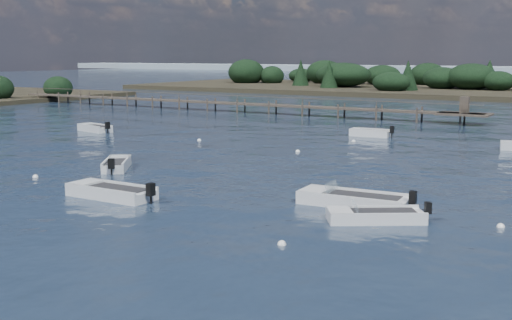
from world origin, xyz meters
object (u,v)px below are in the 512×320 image
Objects in this scene: dinghy_mid_white_b at (375,218)px; jetty at (241,104)px; tender_far_white at (370,134)px; tender_far_grey at (95,130)px; dinghy_mid_grey at (111,194)px; dinghy_extra_a at (117,166)px; dinghy_mid_white_a at (353,202)px.

jetty is at bearing 128.71° from dinghy_mid_white_b.
tender_far_white is at bearing -32.39° from jetty.
tender_far_grey is 0.83× the size of dinghy_mid_grey.
dinghy_mid_white_a is (15.64, -1.41, -0.01)m from dinghy_extra_a.
jetty reaches higher than dinghy_extra_a.
tender_far_grey reaches higher than dinghy_mid_white_b.
tender_far_grey reaches higher than dinghy_mid_white_a.
tender_far_white is (-8.41, 23.77, 0.02)m from dinghy_mid_white_a.
dinghy_mid_white_a is 25.21m from tender_far_white.
tender_far_grey reaches higher than dinghy_extra_a.
dinghy_mid_white_a is (-1.86, 2.13, 0.02)m from dinghy_mid_white_b.
dinghy_mid_grey is (5.17, -5.86, -0.00)m from dinghy_extra_a.
dinghy_mid_white_b is 1.02× the size of tender_far_grey.
jetty is at bearing 111.46° from dinghy_extra_a.
dinghy_mid_white_a is 1.10× the size of dinghy_mid_grey.
jetty is (-31.62, 39.45, 0.85)m from dinghy_mid_white_b.
dinghy_mid_grey is at bearing -43.34° from tender_far_grey.
dinghy_extra_a is at bearing 131.37° from dinghy_mid_grey.
tender_far_grey is at bearing 152.89° from dinghy_mid_white_b.
tender_far_white is at bearing 109.47° from dinghy_mid_white_a.
dinghy_extra_a reaches higher than dinghy_mid_white_b.
tender_far_white is (-10.27, 25.90, 0.04)m from dinghy_mid_white_b.
jetty is (-14.12, 35.91, 0.82)m from dinghy_extra_a.
dinghy_mid_white_a reaches higher than tender_far_white.
dinghy_mid_grey is 46.02m from jetty.
tender_far_grey is (-14.85, 13.03, 0.01)m from dinghy_extra_a.
dinghy_extra_a is 19.76m from tender_far_grey.
dinghy_mid_white_b is 27.86m from tender_far_white.
dinghy_mid_white_b is 2.83m from dinghy_mid_white_a.
dinghy_extra_a is at bearing 168.58° from dinghy_mid_white_b.
dinghy_mid_white_b is 0.06× the size of jetty.
dinghy_extra_a is 0.90× the size of tender_far_grey.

